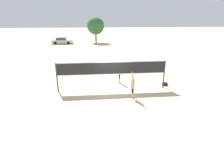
{
  "coord_description": "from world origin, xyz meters",
  "views": [
    {
      "loc": [
        -1.32,
        -13.7,
        5.8
      ],
      "look_at": [
        0.0,
        0.0,
        1.33
      ],
      "focal_mm": 28.0,
      "sensor_mm": 36.0,
      "label": 1
    }
  ],
  "objects_px": {
    "player_spiker": "(133,85)",
    "player_blocker": "(119,72)",
    "tree_left_cluster": "(96,26)",
    "volleyball": "(136,100)",
    "parked_car_near": "(62,41)",
    "gear_bag": "(165,84)",
    "volleyball_net": "(112,70)"
  },
  "relations": [
    {
      "from": "player_spiker",
      "to": "gear_bag",
      "type": "height_order",
      "value": "player_spiker"
    },
    {
      "from": "volleyball_net",
      "to": "gear_bag",
      "type": "xyz_separation_m",
      "value": [
        4.84,
        0.49,
        -1.6
      ]
    },
    {
      "from": "player_blocker",
      "to": "tree_left_cluster",
      "type": "relative_size",
      "value": 0.33
    },
    {
      "from": "volleyball_net",
      "to": "tree_left_cluster",
      "type": "distance_m",
      "value": 30.28
    },
    {
      "from": "player_spiker",
      "to": "parked_car_near",
      "type": "bearing_deg",
      "value": 18.83
    },
    {
      "from": "tree_left_cluster",
      "to": "volleyball",
      "type": "bearing_deg",
      "value": -85.51
    },
    {
      "from": "volleyball_net",
      "to": "gear_bag",
      "type": "height_order",
      "value": "volleyball_net"
    },
    {
      "from": "player_spiker",
      "to": "player_blocker",
      "type": "bearing_deg",
      "value": 9.1
    },
    {
      "from": "player_spiker",
      "to": "tree_left_cluster",
      "type": "bearing_deg",
      "value": 4.37
    },
    {
      "from": "parked_car_near",
      "to": "tree_left_cluster",
      "type": "xyz_separation_m",
      "value": [
        7.87,
        1.76,
        3.31
      ]
    },
    {
      "from": "player_spiker",
      "to": "parked_car_near",
      "type": "height_order",
      "value": "player_spiker"
    },
    {
      "from": "player_spiker",
      "to": "player_blocker",
      "type": "distance_m",
      "value": 3.4
    },
    {
      "from": "player_spiker",
      "to": "player_blocker",
      "type": "relative_size",
      "value": 0.99
    },
    {
      "from": "player_blocker",
      "to": "tree_left_cluster",
      "type": "height_order",
      "value": "tree_left_cluster"
    },
    {
      "from": "player_spiker",
      "to": "parked_car_near",
      "type": "relative_size",
      "value": 0.41
    },
    {
      "from": "tree_left_cluster",
      "to": "player_blocker",
      "type": "bearing_deg",
      "value": -86.19
    },
    {
      "from": "player_spiker",
      "to": "parked_car_near",
      "type": "distance_m",
      "value": 31.98
    },
    {
      "from": "gear_bag",
      "to": "parked_car_near",
      "type": "xyz_separation_m",
      "value": [
        -13.79,
        27.93,
        0.53
      ]
    },
    {
      "from": "volleyball_net",
      "to": "player_spiker",
      "type": "distance_m",
      "value": 2.4
    },
    {
      "from": "gear_bag",
      "to": "volleyball",
      "type": "bearing_deg",
      "value": -138.9
    },
    {
      "from": "volleyball_net",
      "to": "volleyball",
      "type": "xyz_separation_m",
      "value": [
        1.49,
        -2.43,
        -1.62
      ]
    },
    {
      "from": "player_blocker",
      "to": "tree_left_cluster",
      "type": "bearing_deg",
      "value": -176.19
    },
    {
      "from": "volleyball",
      "to": "gear_bag",
      "type": "bearing_deg",
      "value": 41.1
    },
    {
      "from": "volleyball_net",
      "to": "gear_bag",
      "type": "relative_size",
      "value": 20.63
    },
    {
      "from": "player_blocker",
      "to": "tree_left_cluster",
      "type": "distance_m",
      "value": 28.87
    },
    {
      "from": "tree_left_cluster",
      "to": "player_spiker",
      "type": "bearing_deg",
      "value": -85.63
    },
    {
      "from": "player_blocker",
      "to": "gear_bag",
      "type": "height_order",
      "value": "player_blocker"
    },
    {
      "from": "volleyball",
      "to": "tree_left_cluster",
      "type": "relative_size",
      "value": 0.04
    },
    {
      "from": "player_spiker",
      "to": "volleyball",
      "type": "height_order",
      "value": "player_spiker"
    },
    {
      "from": "volleyball",
      "to": "parked_car_near",
      "type": "xyz_separation_m",
      "value": [
        -10.43,
        30.85,
        0.54
      ]
    },
    {
      "from": "volleyball",
      "to": "parked_car_near",
      "type": "relative_size",
      "value": 0.05
    },
    {
      "from": "player_spiker",
      "to": "player_blocker",
      "type": "xyz_separation_m",
      "value": [
        -0.54,
        3.36,
        0.02
      ]
    }
  ]
}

